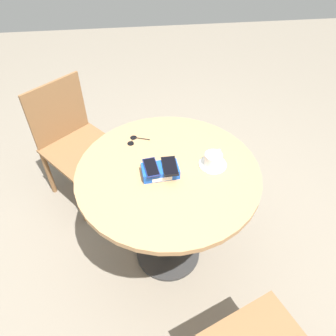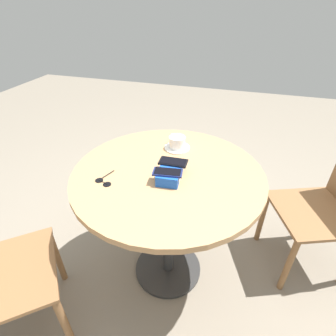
{
  "view_description": "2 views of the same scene",
  "coord_description": "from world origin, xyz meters",
  "px_view_note": "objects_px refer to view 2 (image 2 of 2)",
  "views": [
    {
      "loc": [
        -0.13,
        -1.19,
        1.96
      ],
      "look_at": [
        0.0,
        0.0,
        0.8
      ],
      "focal_mm": 35.0,
      "sensor_mm": 36.0,
      "label": 1
    },
    {
      "loc": [
        -1.03,
        -0.3,
        1.52
      ],
      "look_at": [
        0.0,
        0.0,
        0.8
      ],
      "focal_mm": 28.0,
      "sensor_mm": 36.0,
      "label": 2
    }
  ],
  "objects_px": {
    "phone_black": "(173,162)",
    "round_table": "(168,192)",
    "phone_box": "(170,172)",
    "coffee_cup": "(177,142)",
    "sunglasses": "(104,181)",
    "phone_navy": "(168,172)",
    "chair_far_side": "(326,208)",
    "saucer": "(177,148)"
  },
  "relations": [
    {
      "from": "phone_black",
      "to": "round_table",
      "type": "bearing_deg",
      "value": 102.8
    },
    {
      "from": "phone_box",
      "to": "coffee_cup",
      "type": "xyz_separation_m",
      "value": [
        0.28,
        0.04,
        0.02
      ]
    },
    {
      "from": "phone_box",
      "to": "coffee_cup",
      "type": "height_order",
      "value": "coffee_cup"
    },
    {
      "from": "phone_black",
      "to": "sunglasses",
      "type": "bearing_deg",
      "value": 120.84
    },
    {
      "from": "phone_navy",
      "to": "chair_far_side",
      "type": "bearing_deg",
      "value": -63.0
    },
    {
      "from": "coffee_cup",
      "to": "phone_navy",
      "type": "bearing_deg",
      "value": -172.63
    },
    {
      "from": "saucer",
      "to": "phone_black",
      "type": "bearing_deg",
      "value": -169.95
    },
    {
      "from": "saucer",
      "to": "sunglasses",
      "type": "height_order",
      "value": "saucer"
    },
    {
      "from": "round_table",
      "to": "phone_navy",
      "type": "distance_m",
      "value": 0.21
    },
    {
      "from": "phone_navy",
      "to": "phone_black",
      "type": "xyz_separation_m",
      "value": [
        0.09,
        -0.0,
        0.0
      ]
    },
    {
      "from": "phone_navy",
      "to": "saucer",
      "type": "bearing_deg",
      "value": 7.07
    },
    {
      "from": "chair_far_side",
      "to": "sunglasses",
      "type": "bearing_deg",
      "value": 114.29
    },
    {
      "from": "saucer",
      "to": "round_table",
      "type": "bearing_deg",
      "value": -176.07
    },
    {
      "from": "phone_navy",
      "to": "sunglasses",
      "type": "bearing_deg",
      "value": 105.6
    },
    {
      "from": "phone_navy",
      "to": "phone_black",
      "type": "height_order",
      "value": "same"
    },
    {
      "from": "phone_box",
      "to": "sunglasses",
      "type": "height_order",
      "value": "phone_box"
    },
    {
      "from": "round_table",
      "to": "sunglasses",
      "type": "height_order",
      "value": "sunglasses"
    },
    {
      "from": "phone_box",
      "to": "saucer",
      "type": "relative_size",
      "value": 1.32
    },
    {
      "from": "phone_box",
      "to": "phone_navy",
      "type": "distance_m",
      "value": 0.05
    },
    {
      "from": "round_table",
      "to": "phone_black",
      "type": "relative_size",
      "value": 6.9
    },
    {
      "from": "sunglasses",
      "to": "phone_black",
      "type": "bearing_deg",
      "value": -59.16
    },
    {
      "from": "sunglasses",
      "to": "phone_box",
      "type": "bearing_deg",
      "value": -66.4
    },
    {
      "from": "phone_navy",
      "to": "sunglasses",
      "type": "xyz_separation_m",
      "value": [
        -0.08,
        0.29,
        -0.06
      ]
    },
    {
      "from": "phone_black",
      "to": "sunglasses",
      "type": "relative_size",
      "value": 1.07
    },
    {
      "from": "round_table",
      "to": "phone_black",
      "type": "bearing_deg",
      "value": -77.2
    },
    {
      "from": "round_table",
      "to": "saucer",
      "type": "relative_size",
      "value": 6.61
    },
    {
      "from": "round_table",
      "to": "phone_black",
      "type": "distance_m",
      "value": 0.19
    },
    {
      "from": "phone_box",
      "to": "round_table",
      "type": "bearing_deg",
      "value": 29.06
    },
    {
      "from": "phone_box",
      "to": "chair_far_side",
      "type": "bearing_deg",
      "value": -65.48
    },
    {
      "from": "phone_black",
      "to": "sunglasses",
      "type": "height_order",
      "value": "phone_black"
    },
    {
      "from": "phone_navy",
      "to": "coffee_cup",
      "type": "xyz_separation_m",
      "value": [
        0.32,
        0.04,
        -0.02
      ]
    },
    {
      "from": "phone_box",
      "to": "phone_navy",
      "type": "height_order",
      "value": "phone_navy"
    },
    {
      "from": "coffee_cup",
      "to": "phone_box",
      "type": "bearing_deg",
      "value": -171.61
    },
    {
      "from": "phone_black",
      "to": "saucer",
      "type": "relative_size",
      "value": 0.96
    },
    {
      "from": "phone_navy",
      "to": "sunglasses",
      "type": "distance_m",
      "value": 0.3
    },
    {
      "from": "phone_box",
      "to": "chair_far_side",
      "type": "xyz_separation_m",
      "value": [
        0.39,
        -0.85,
        -0.35
      ]
    },
    {
      "from": "round_table",
      "to": "chair_far_side",
      "type": "distance_m",
      "value": 0.96
    },
    {
      "from": "coffee_cup",
      "to": "sunglasses",
      "type": "xyz_separation_m",
      "value": [
        -0.41,
        0.25,
        -0.04
      ]
    },
    {
      "from": "phone_box",
      "to": "phone_black",
      "type": "relative_size",
      "value": 1.38
    },
    {
      "from": "saucer",
      "to": "coffee_cup",
      "type": "height_order",
      "value": "coffee_cup"
    },
    {
      "from": "coffee_cup",
      "to": "chair_far_side",
      "type": "bearing_deg",
      "value": -83.01
    },
    {
      "from": "phone_navy",
      "to": "chair_far_side",
      "type": "xyz_separation_m",
      "value": [
        0.43,
        -0.85,
        -0.38
      ]
    }
  ]
}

